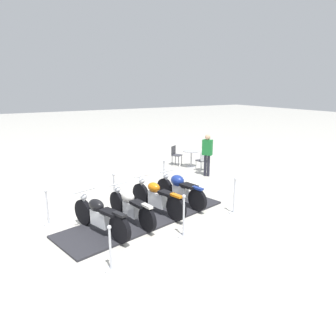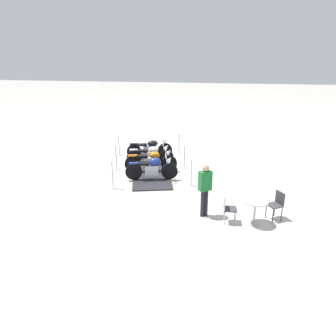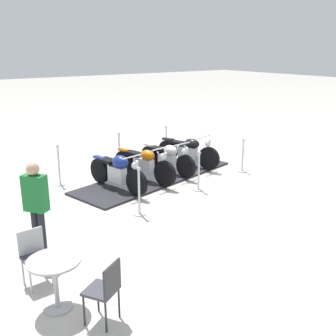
# 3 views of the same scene
# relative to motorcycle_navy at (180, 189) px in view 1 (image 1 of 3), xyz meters

# --- Properties ---
(ground_plane) EXTENTS (80.00, 80.00, 0.00)m
(ground_plane) POSITION_rel_motorcycle_navy_xyz_m (-1.41, -0.36, -0.55)
(ground_plane) COLOR beige
(display_platform) EXTENTS (5.33, 2.69, 0.06)m
(display_platform) POSITION_rel_motorcycle_navy_xyz_m (-1.41, -0.36, -0.52)
(display_platform) COLOR #28282D
(display_platform) RESTS_ON ground_plane
(motorcycle_navy) EXTENTS (0.70, 2.12, 0.99)m
(motorcycle_navy) POSITION_rel_motorcycle_navy_xyz_m (0.00, 0.00, 0.00)
(motorcycle_navy) COLOR black
(motorcycle_navy) RESTS_ON display_platform
(motorcycle_copper) EXTENTS (0.76, 2.26, 1.02)m
(motorcycle_copper) POSITION_rel_motorcycle_navy_xyz_m (-0.94, -0.22, -0.03)
(motorcycle_copper) COLOR black
(motorcycle_copper) RESTS_ON display_platform
(motorcycle_cream) EXTENTS (0.64, 2.17, 0.97)m
(motorcycle_cream) POSITION_rel_motorcycle_navy_xyz_m (-1.88, -0.44, -0.04)
(motorcycle_cream) COLOR black
(motorcycle_cream) RESTS_ON display_platform
(motorcycle_black) EXTENTS (0.90, 2.17, 1.02)m
(motorcycle_black) POSITION_rel_motorcycle_navy_xyz_m (-2.83, -0.66, -0.03)
(motorcycle_black) COLOR black
(motorcycle_black) RESTS_ON display_platform
(stanchion_right_mid) EXTENTS (0.32, 0.32, 1.05)m
(stanchion_right_mid) POSITION_rel_motorcycle_navy_xyz_m (-1.76, 1.13, -0.21)
(stanchion_right_mid) COLOR silver
(stanchion_right_mid) RESTS_ON ground_plane
(stanchion_left_mid) EXTENTS (0.33, 0.33, 1.13)m
(stanchion_left_mid) POSITION_rel_motorcycle_navy_xyz_m (-1.06, -1.85, -0.18)
(stanchion_left_mid) COLOR silver
(stanchion_left_mid) RESTS_ON ground_plane
(stanchion_right_rear) EXTENTS (0.30, 0.30, 1.01)m
(stanchion_right_rear) POSITION_rel_motorcycle_navy_xyz_m (-3.87, 0.64, -0.21)
(stanchion_right_rear) COLOR silver
(stanchion_right_rear) RESTS_ON ground_plane
(stanchion_right_front) EXTENTS (0.28, 0.28, 1.12)m
(stanchion_right_front) POSITION_rel_motorcycle_navy_xyz_m (0.36, 1.62, -0.14)
(stanchion_right_front) COLOR silver
(stanchion_right_front) RESTS_ON ground_plane
(stanchion_left_rear) EXTENTS (0.30, 0.30, 1.02)m
(stanchion_left_rear) POSITION_rel_motorcycle_navy_xyz_m (-3.17, -2.35, -0.20)
(stanchion_left_rear) COLOR silver
(stanchion_left_rear) RESTS_ON ground_plane
(stanchion_left_front) EXTENTS (0.29, 0.29, 1.12)m
(stanchion_left_front) POSITION_rel_motorcycle_navy_xyz_m (1.05, -1.36, -0.15)
(stanchion_left_front) COLOR silver
(stanchion_left_front) RESTS_ON ground_plane
(cafe_table) EXTENTS (0.76, 0.76, 0.78)m
(cafe_table) POSITION_rel_motorcycle_navy_xyz_m (3.08, 3.81, 0.03)
(cafe_table) COLOR #B7B7BC
(cafe_table) RESTS_ON ground_plane
(cafe_chair_near_table) EXTENTS (0.42, 0.42, 0.89)m
(cafe_chair_near_table) POSITION_rel_motorcycle_navy_xyz_m (3.11, 3.00, -0.03)
(cafe_chair_near_table) COLOR #B7B7BC
(cafe_chair_near_table) RESTS_ON ground_plane
(cafe_chair_across_table) EXTENTS (0.55, 0.55, 0.92)m
(cafe_chair_across_table) POSITION_rel_motorcycle_navy_xyz_m (2.65, 4.51, -0.01)
(cafe_chair_across_table) COLOR #2D2D33
(cafe_chair_across_table) RESTS_ON ground_plane
(bystander_person) EXTENTS (0.41, 0.45, 1.77)m
(bystander_person) POSITION_rel_motorcycle_navy_xyz_m (2.79, 2.25, 0.51)
(bystander_person) COLOR #23232D
(bystander_person) RESTS_ON ground_plane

